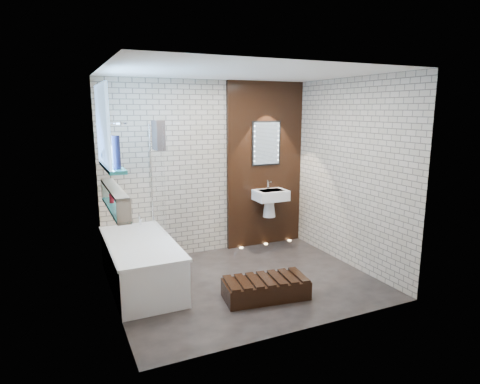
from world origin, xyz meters
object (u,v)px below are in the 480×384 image
washbasin (270,199)px  bath_screen (158,178)px  walnut_step (266,289)px  led_mirror (266,143)px  bathtub (141,263)px

washbasin → bath_screen: bearing=-174.2°
washbasin → walnut_step: size_ratio=0.59×
led_mirror → washbasin: bearing=-90.0°
led_mirror → bathtub: bearing=-160.2°
bathtub → bath_screen: bath_screen is taller
bathtub → washbasin: size_ratio=3.00×
bath_screen → led_mirror: 1.89m
bathtub → washbasin: bearing=16.0°
bath_screen → led_mirror: led_mirror is taller
bathtub → walnut_step: bathtub is taller
washbasin → walnut_step: washbasin is taller
bath_screen → walnut_step: 2.04m
walnut_step → bathtub: bearing=142.4°
bathtub → led_mirror: (2.17, 0.78, 1.36)m
bathtub → walnut_step: (1.25, -0.96, -0.18)m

